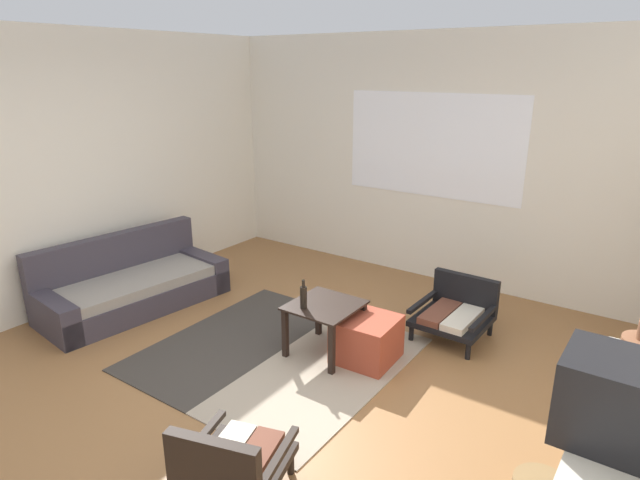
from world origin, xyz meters
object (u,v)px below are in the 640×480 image
(crt_television, at_px, (629,404))
(armchair_striped_foreground, at_px, (231,465))
(armchair_by_window, at_px, (456,310))
(console_shelf, at_px, (622,444))
(couch, at_px, (131,286))
(ottoman_orange, at_px, (367,339))
(glass_bottle, at_px, (304,297))
(coffee_table, at_px, (325,315))

(crt_television, bearing_deg, armchair_striped_foreground, -162.52)
(armchair_by_window, relative_size, console_shelf, 0.36)
(couch, height_order, armchair_by_window, couch)
(armchair_by_window, bearing_deg, ottoman_orange, -117.47)
(glass_bottle, bearing_deg, crt_television, -21.91)
(couch, bearing_deg, armchair_striped_foreground, -26.39)
(armchair_striped_foreground, distance_m, console_shelf, 1.94)
(couch, distance_m, armchair_by_window, 3.20)
(crt_television, bearing_deg, couch, 170.06)
(ottoman_orange, xyz_separation_m, crt_television, (1.91, -1.22, 0.84))
(console_shelf, bearing_deg, crt_television, -91.28)
(console_shelf, bearing_deg, armchair_striped_foreground, -158.41)
(coffee_table, relative_size, glass_bottle, 2.28)
(armchair_by_window, xyz_separation_m, armchair_striped_foreground, (-0.27, -2.60, 0.01))
(couch, height_order, glass_bottle, couch)
(couch, relative_size, armchair_striped_foreground, 2.69)
(armchair_striped_foreground, xyz_separation_m, crt_television, (1.74, 0.55, 0.77))
(ottoman_orange, height_order, glass_bottle, glass_bottle)
(ottoman_orange, bearing_deg, glass_bottle, -148.94)
(couch, bearing_deg, armchair_by_window, 23.65)
(armchair_by_window, distance_m, armchair_striped_foreground, 2.62)
(couch, bearing_deg, ottoman_orange, 10.10)
(couch, relative_size, console_shelf, 1.09)
(armchair_striped_foreground, bearing_deg, armchair_by_window, 84.11)
(coffee_table, relative_size, crt_television, 1.07)
(armchair_by_window, bearing_deg, crt_television, -54.34)
(console_shelf, height_order, crt_television, crt_television)
(coffee_table, distance_m, armchair_striped_foreground, 1.74)
(couch, height_order, armchair_striped_foreground, couch)
(armchair_by_window, height_order, ottoman_orange, armchair_by_window)
(glass_bottle, bearing_deg, console_shelf, -18.85)
(coffee_table, bearing_deg, couch, -171.17)
(console_shelf, bearing_deg, armchair_by_window, 127.68)
(crt_television, height_order, glass_bottle, crt_television)
(glass_bottle, bearing_deg, armchair_by_window, 51.46)
(ottoman_orange, height_order, console_shelf, console_shelf)
(console_shelf, xyz_separation_m, crt_television, (-0.00, -0.14, 0.29))
(console_shelf, xyz_separation_m, glass_bottle, (-2.36, 0.81, -0.19))
(armchair_by_window, relative_size, ottoman_orange, 1.33)
(ottoman_orange, height_order, crt_television, crt_television)
(armchair_striped_foreground, xyz_separation_m, ottoman_orange, (-0.17, 1.76, -0.07))
(crt_television, bearing_deg, console_shelf, 88.72)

